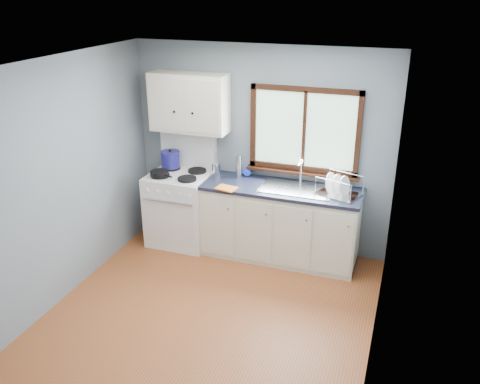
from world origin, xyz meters
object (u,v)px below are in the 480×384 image
(sink, at_px, (296,194))
(base_cabinets, at_px, (280,226))
(utensil_crock, at_px, (216,169))
(dish_rack, at_px, (338,189))
(stockpot, at_px, (170,159))
(gas_range, at_px, (181,206))
(thermos, at_px, (239,167))
(skillet, at_px, (160,173))

(sink, bearing_deg, base_cabinets, 179.87)
(utensil_crock, xyz_separation_m, dish_rack, (1.54, -0.17, -0.01))
(sink, xyz_separation_m, stockpot, (-1.66, 0.11, 0.21))
(gas_range, bearing_deg, stockpot, 144.27)
(base_cabinets, relative_size, sink, 2.20)
(thermos, bearing_deg, dish_rack, -6.48)
(gas_range, xyz_separation_m, thermos, (0.73, 0.16, 0.57))
(dish_rack, bearing_deg, stockpot, -164.89)
(gas_range, bearing_deg, base_cabinets, 0.82)
(stockpot, bearing_deg, skillet, -90.74)
(base_cabinets, height_order, dish_rack, dish_rack)
(thermos, xyz_separation_m, dish_rack, (1.23, -0.14, -0.08))
(base_cabinets, xyz_separation_m, sink, (0.18, -0.00, 0.45))
(thermos, height_order, dish_rack, thermos)
(skillet, relative_size, stockpot, 1.38)
(gas_range, height_order, stockpot, gas_range)
(stockpot, relative_size, utensil_crock, 0.77)
(sink, distance_m, dish_rack, 0.50)
(thermos, relative_size, dish_rack, 0.53)
(sink, height_order, utensil_crock, utensil_crock)
(skillet, bearing_deg, gas_range, 65.97)
(sink, xyz_separation_m, utensil_crock, (-1.06, 0.16, 0.13))
(base_cabinets, bearing_deg, skillet, -172.71)
(gas_range, height_order, skillet, gas_range)
(stockpot, bearing_deg, base_cabinets, -4.21)
(thermos, bearing_deg, stockpot, -178.22)
(stockpot, height_order, dish_rack, stockpot)
(base_cabinets, height_order, skillet, skillet)
(base_cabinets, height_order, stockpot, stockpot)
(stockpot, xyz_separation_m, thermos, (0.91, 0.03, -0.00))
(base_cabinets, distance_m, sink, 0.48)
(gas_range, distance_m, thermos, 0.94)
(base_cabinets, xyz_separation_m, stockpot, (-1.48, 0.11, 0.66))
(stockpot, xyz_separation_m, dish_rack, (2.14, -0.11, -0.08))
(gas_range, height_order, base_cabinets, gas_range)
(base_cabinets, relative_size, skillet, 5.13)
(sink, relative_size, utensil_crock, 2.49)
(thermos, bearing_deg, utensil_crock, 174.98)
(dish_rack, bearing_deg, sink, -162.20)
(base_cabinets, relative_size, stockpot, 7.09)
(gas_range, relative_size, skillet, 3.77)
(stockpot, bearing_deg, thermos, 1.78)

